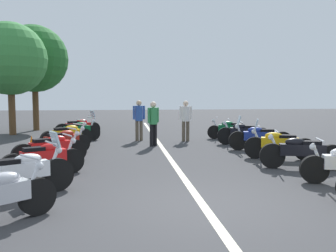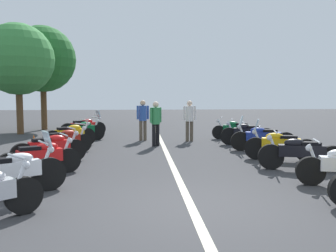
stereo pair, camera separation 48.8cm
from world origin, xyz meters
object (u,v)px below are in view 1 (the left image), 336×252
motorcycle_right_row_3 (279,144)px  roadside_tree_1 (10,59)px  motorcycle_left_row_3 (51,148)px  bystander_2 (153,120)px  motorcycle_left_row_4 (62,141)px  bystander_3 (186,118)px  bystander_1 (139,117)px  traffic_cone_0 (32,145)px  roadside_tree_0 (34,59)px  motorcycle_right_row_5 (244,133)px  motorcycle_left_row_6 (78,131)px  motorcycle_left_row_1 (20,172)px  motorcycle_right_row_2 (301,152)px  motorcycle_right_row_6 (231,129)px  motorcycle_left_row_5 (67,135)px  motorcycle_left_row_2 (44,158)px  motorcycle_left_row_7 (79,127)px  motorcycle_right_row_4 (259,137)px

motorcycle_right_row_3 → roadside_tree_1: (7.92, 10.06, 3.19)m
motorcycle_left_row_3 → bystander_2: bystander_2 is taller
motorcycle_left_row_4 → bystander_3: bearing=-8.7°
bystander_1 → motorcycle_left_row_4: bearing=-50.7°
motorcycle_right_row_3 → traffic_cone_0: 7.98m
roadside_tree_0 → bystander_2: bearing=-139.1°
motorcycle_right_row_3 → motorcycle_right_row_5: motorcycle_right_row_3 is taller
motorcycle_left_row_6 → bystander_1: bearing=-31.6°
roadside_tree_1 → motorcycle_left_row_1: bearing=-162.9°
motorcycle_left_row_1 → motorcycle_right_row_2: (1.81, -6.62, -0.01)m
motorcycle_right_row_6 → bystander_1: 4.08m
motorcycle_left_row_1 → roadside_tree_1: (11.15, 3.43, 3.18)m
motorcycle_left_row_3 → motorcycle_right_row_2: 6.83m
motorcycle_left_row_5 → roadside_tree_1: (4.71, 3.33, 3.19)m
motorcycle_right_row_2 → motorcycle_right_row_3: motorcycle_right_row_3 is taller
traffic_cone_0 → roadside_tree_0: bearing=12.2°
motorcycle_left_row_2 → motorcycle_right_row_6: size_ratio=0.88×
motorcycle_right_row_6 → bystander_1: bystander_1 is taller
bystander_1 → roadside_tree_1: 7.24m
motorcycle_left_row_7 → motorcycle_right_row_2: bearing=-79.3°
motorcycle_left_row_1 → motorcycle_left_row_2: motorcycle_left_row_1 is taller
motorcycle_left_row_5 → traffic_cone_0: 1.54m
bystander_3 → traffic_cone_0: bearing=112.1°
motorcycle_left_row_1 → motorcycle_right_row_6: bearing=20.6°
motorcycle_right_row_5 → bystander_3: bystander_3 is taller
motorcycle_left_row_1 → traffic_cone_0: (5.27, 1.09, -0.19)m
motorcycle_left_row_5 → bystander_1: bystander_1 is taller
motorcycle_left_row_4 → bystander_2: bearing=-13.4°
motorcycle_left_row_3 → bystander_3: bearing=14.2°
motorcycle_left_row_2 → bystander_3: bystander_3 is taller
motorcycle_left_row_2 → motorcycle_left_row_5: motorcycle_left_row_5 is taller
motorcycle_left_row_7 → bystander_1: bystander_1 is taller
traffic_cone_0 → motorcycle_right_row_6: bearing=-69.5°
motorcycle_left_row_1 → bystander_2: (6.49, -3.08, 0.52)m
bystander_3 → motorcycle_right_row_6: bearing=-81.2°
motorcycle_left_row_1 → bystander_1: (8.16, -2.60, 0.53)m
bystander_3 → motorcycle_left_row_5: bearing=104.2°
motorcycle_left_row_1 → motorcycle_right_row_4: (4.99, -6.70, -0.00)m
motorcycle_right_row_3 → bystander_2: size_ratio=1.20×
motorcycle_left_row_2 → roadside_tree_1: roadside_tree_1 is taller
motorcycle_right_row_2 → traffic_cone_0: (3.46, 7.71, -0.17)m
motorcycle_left_row_1 → roadside_tree_0: bearing=71.7°
motorcycle_left_row_1 → motorcycle_left_row_3: motorcycle_left_row_1 is taller
bystander_2 → motorcycle_left_row_3: bearing=100.9°
motorcycle_left_row_2 → motorcycle_left_row_7: (8.04, 0.19, 0.03)m
motorcycle_left_row_2 → bystander_1: 6.91m
motorcycle_left_row_6 → motorcycle_right_row_6: size_ratio=0.89×
motorcycle_left_row_2 → motorcycle_right_row_3: motorcycle_right_row_3 is taller
bystander_1 → roadside_tree_0: (5.16, 5.43, 2.87)m
motorcycle_left_row_4 → motorcycle_right_row_2: size_ratio=0.78×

